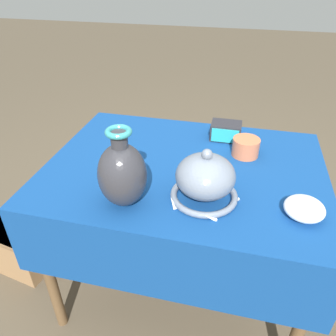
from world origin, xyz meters
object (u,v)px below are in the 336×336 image
(vase_dome_bell, at_px, (205,179))
(wooden_crate, at_px, (21,242))
(pot_squat_terracotta, at_px, (246,147))
(vase_tall_bulbous, at_px, (122,174))
(bowl_shallow_porcelain, at_px, (304,208))
(mosaic_tile_box, at_px, (226,131))

(vase_dome_bell, distance_m, wooden_crate, 1.15)
(pot_squat_terracotta, bearing_deg, vase_tall_bulbous, -132.74)
(pot_squat_terracotta, xyz_separation_m, wooden_crate, (-1.07, -0.20, -0.60))
(vase_tall_bulbous, xyz_separation_m, vase_dome_bell, (0.25, 0.08, -0.04))
(vase_dome_bell, xyz_separation_m, bowl_shallow_porcelain, (0.32, -0.02, -0.05))
(vase_dome_bell, bearing_deg, wooden_crate, 172.43)
(vase_tall_bulbous, relative_size, vase_dome_bell, 1.12)
(bowl_shallow_porcelain, bearing_deg, pot_squat_terracotta, 119.69)
(vase_dome_bell, height_order, wooden_crate, vase_dome_bell)
(vase_dome_bell, xyz_separation_m, mosaic_tile_box, (0.03, 0.45, -0.04))
(mosaic_tile_box, bearing_deg, vase_tall_bulbous, -118.37)
(vase_tall_bulbous, distance_m, vase_dome_bell, 0.27)
(mosaic_tile_box, distance_m, wooden_crate, 1.19)
(pot_squat_terracotta, bearing_deg, vase_dome_bell, -110.93)
(vase_tall_bulbous, bearing_deg, pot_squat_terracotta, 47.26)
(vase_dome_bell, distance_m, mosaic_tile_box, 0.45)
(vase_dome_bell, xyz_separation_m, wooden_crate, (-0.94, 0.13, -0.64))
(mosaic_tile_box, relative_size, pot_squat_terracotta, 1.21)
(mosaic_tile_box, height_order, bowl_shallow_porcelain, mosaic_tile_box)
(vase_tall_bulbous, xyz_separation_m, wooden_crate, (-0.69, 0.21, -0.68))
(mosaic_tile_box, bearing_deg, wooden_crate, -162.05)
(vase_dome_bell, distance_m, bowl_shallow_porcelain, 0.32)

